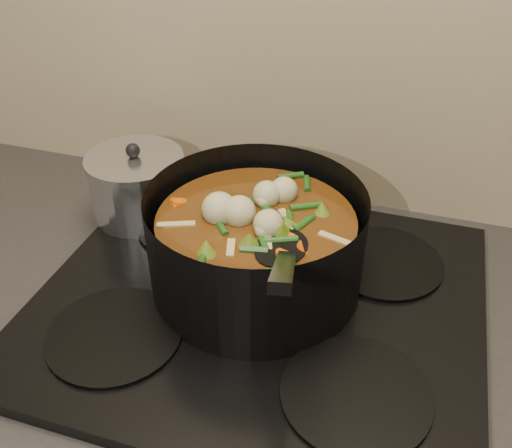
% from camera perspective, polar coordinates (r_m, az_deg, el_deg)
% --- Properties ---
extents(stovetop, '(0.62, 0.54, 0.03)m').
position_cam_1_polar(stovetop, '(0.83, 0.32, -7.73)').
color(stovetop, black).
rests_on(stovetop, counter).
extents(stockpot, '(0.30, 0.40, 0.22)m').
position_cam_1_polar(stockpot, '(0.80, 0.03, -2.09)').
color(stockpot, black).
rests_on(stockpot, stovetop).
extents(saucepan, '(0.16, 0.16, 0.13)m').
position_cam_1_polar(saucepan, '(0.98, -11.75, 3.82)').
color(saucepan, silver).
rests_on(saucepan, stovetop).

